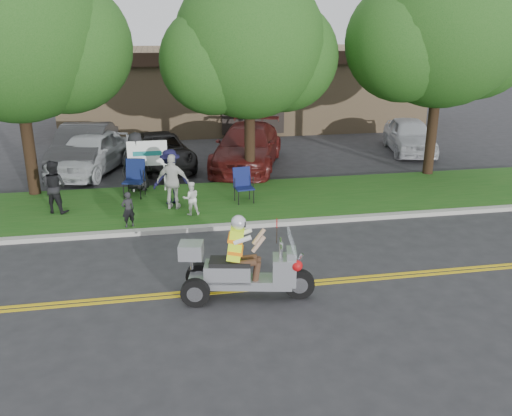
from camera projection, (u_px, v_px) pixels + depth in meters
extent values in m
plane|color=#28282B|center=(284.00, 275.00, 11.92)|extent=(120.00, 120.00, 0.00)
cube|color=gold|center=(290.00, 287.00, 11.38)|extent=(60.00, 0.10, 0.01)
cube|color=gold|center=(288.00, 283.00, 11.53)|extent=(60.00, 0.10, 0.01)
cube|color=#A8A89E|center=(258.00, 224.00, 14.74)|extent=(60.00, 0.25, 0.12)
cube|color=#195215|center=(245.00, 200.00, 16.74)|extent=(60.00, 4.00, 0.10)
cube|color=#9E7F5B|center=(240.00, 86.00, 29.29)|extent=(18.00, 8.00, 4.00)
cube|color=black|center=(253.00, 59.00, 24.98)|extent=(18.00, 0.30, 0.60)
cylinder|color=#332114|center=(26.00, 125.00, 16.57)|extent=(0.36, 0.36, 4.59)
sphere|color=#1A4C15|center=(13.00, 29.00, 15.67)|extent=(5.40, 5.40, 5.40)
sphere|color=#1A4C15|center=(65.00, 46.00, 16.34)|extent=(4.05, 4.05, 4.05)
cylinder|color=#332114|center=(250.00, 123.00, 18.03)|extent=(0.36, 0.36, 4.20)
sphere|color=#1A4C15|center=(249.00, 43.00, 17.20)|extent=(4.80, 4.80, 4.80)
sphere|color=#1A4C15|center=(284.00, 57.00, 17.83)|extent=(3.60, 3.60, 3.60)
sphere|color=#1A4C15|center=(213.00, 61.00, 16.98)|extent=(3.36, 3.36, 3.36)
cylinder|color=#332114|center=(434.00, 110.00, 18.87)|extent=(0.36, 0.36, 4.76)
sphere|color=#1A4C15|center=(443.00, 23.00, 17.93)|extent=(5.60, 5.60, 5.60)
sphere|color=#1A4C15|center=(475.00, 38.00, 18.62)|extent=(4.20, 4.20, 4.20)
sphere|color=#1A4C15|center=(405.00, 42.00, 17.70)|extent=(3.92, 3.92, 3.92)
cylinder|color=silver|center=(133.00, 178.00, 17.30)|extent=(0.06, 0.06, 1.10)
cylinder|color=silver|center=(165.00, 177.00, 17.47)|extent=(0.06, 0.06, 1.10)
cube|color=white|center=(147.00, 153.00, 17.13)|extent=(1.25, 0.06, 0.80)
cylinder|color=black|center=(299.00, 284.00, 10.84)|extent=(0.63, 0.26, 0.61)
cylinder|color=black|center=(195.00, 293.00, 10.53)|extent=(0.59, 0.27, 0.57)
cylinder|color=black|center=(200.00, 276.00, 11.23)|extent=(0.59, 0.27, 0.57)
cube|color=#A5A8AE|center=(243.00, 282.00, 10.84)|extent=(2.00, 0.85, 0.18)
cube|color=#A5A8AE|center=(228.00, 272.00, 10.78)|extent=(1.00, 0.65, 0.36)
cube|color=black|center=(230.00, 262.00, 10.71)|extent=(0.89, 0.59, 0.10)
cube|color=#A5A8AE|center=(284.00, 270.00, 10.74)|extent=(0.55, 0.57, 0.56)
cube|color=silver|center=(292.00, 242.00, 10.55)|extent=(0.29, 0.50, 0.50)
cube|color=#A5A8AE|center=(191.00, 250.00, 10.64)|extent=(0.54, 0.51, 0.31)
sphere|color=#B20C0F|center=(297.00, 265.00, 10.54)|extent=(0.22, 0.22, 0.22)
cube|color=#B8E317|center=(236.00, 243.00, 10.57)|extent=(0.43, 0.47, 0.66)
sphere|color=silver|center=(238.00, 222.00, 10.43)|extent=(0.30, 0.30, 0.30)
cylinder|color=black|center=(239.00, 198.00, 16.10)|extent=(0.03, 0.03, 0.43)
cylinder|color=black|center=(254.00, 197.00, 16.24)|extent=(0.03, 0.03, 0.43)
cylinder|color=black|center=(235.00, 194.00, 16.49)|extent=(0.03, 0.03, 0.43)
cylinder|color=black|center=(249.00, 193.00, 16.63)|extent=(0.03, 0.03, 0.43)
cube|color=#10184E|center=(244.00, 188.00, 16.29)|extent=(0.60, 0.56, 0.04)
cube|color=#10184E|center=(242.00, 177.00, 16.41)|extent=(0.56, 0.23, 0.59)
cylinder|color=black|center=(124.00, 191.00, 16.66)|extent=(0.03, 0.03, 0.48)
cylinder|color=black|center=(140.00, 192.00, 16.61)|extent=(0.03, 0.03, 0.48)
cylinder|color=black|center=(128.00, 187.00, 17.11)|extent=(0.03, 0.03, 0.48)
cylinder|color=black|center=(145.00, 187.00, 17.07)|extent=(0.03, 0.03, 0.48)
cube|color=#0F1A47|center=(134.00, 182.00, 16.78)|extent=(0.73, 0.69, 0.04)
cube|color=#0F1A47|center=(136.00, 169.00, 16.92)|extent=(0.63, 0.34, 0.65)
imported|color=black|center=(54.00, 187.00, 15.33)|extent=(0.91, 0.82, 1.52)
imported|color=silver|center=(173.00, 182.00, 15.64)|extent=(1.02, 0.66, 1.62)
imported|color=#151336|center=(171.00, 177.00, 16.04)|extent=(1.22, 0.94, 1.66)
imported|color=black|center=(137.00, 161.00, 17.34)|extent=(0.96, 0.66, 1.89)
imported|color=black|center=(128.00, 209.00, 14.30)|extent=(0.42, 0.36, 0.97)
imported|color=white|center=(191.00, 198.00, 15.22)|extent=(0.50, 0.41, 0.97)
imported|color=silver|center=(90.00, 152.00, 19.80)|extent=(3.19, 4.89, 1.55)
imported|color=#2A2A2C|center=(84.00, 147.00, 20.37)|extent=(2.31, 5.15, 1.64)
imported|color=black|center=(160.00, 151.00, 20.52)|extent=(2.87, 4.93, 1.29)
imported|color=#531513|center=(247.00, 147.00, 20.61)|extent=(3.84, 5.89, 1.59)
imported|color=silver|center=(410.00, 135.00, 22.99)|extent=(2.66, 4.55, 1.45)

